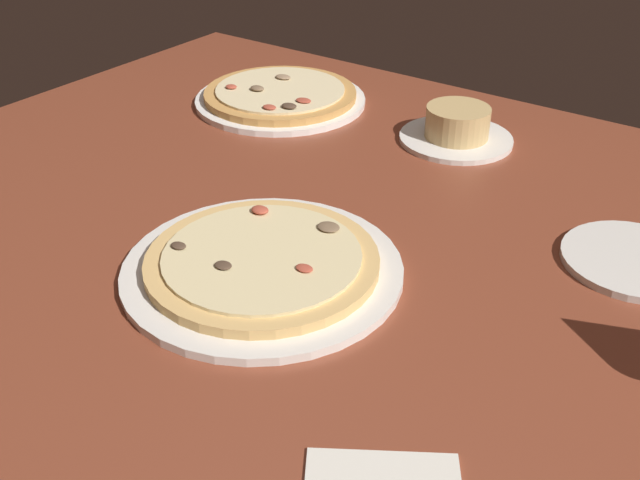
# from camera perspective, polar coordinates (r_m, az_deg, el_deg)

# --- Properties ---
(dining_table) EXTENTS (1.50, 1.10, 0.04)m
(dining_table) POSITION_cam_1_polar(r_m,az_deg,el_deg) (0.89, 4.13, -1.99)
(dining_table) COLOR brown
(dining_table) RESTS_ON ground
(pizza_main) EXTENTS (0.31, 0.31, 0.03)m
(pizza_main) POSITION_cam_1_polar(r_m,az_deg,el_deg) (0.83, -4.40, -1.88)
(pizza_main) COLOR silver
(pizza_main) RESTS_ON dining_table
(pizza_side) EXTENTS (0.29, 0.29, 0.03)m
(pizza_side) POSITION_cam_1_polar(r_m,az_deg,el_deg) (1.29, -3.04, 10.86)
(pizza_side) COLOR white
(pizza_side) RESTS_ON dining_table
(ramekin_on_saucer) EXTENTS (0.17, 0.17, 0.05)m
(ramekin_on_saucer) POSITION_cam_1_polar(r_m,az_deg,el_deg) (1.16, 10.38, 8.38)
(ramekin_on_saucer) COLOR silver
(ramekin_on_saucer) RESTS_ON dining_table
(side_plate) EXTENTS (0.16, 0.16, 0.01)m
(side_plate) POSITION_cam_1_polar(r_m,az_deg,el_deg) (0.92, 22.80, -1.41)
(side_plate) COLOR silver
(side_plate) RESTS_ON dining_table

